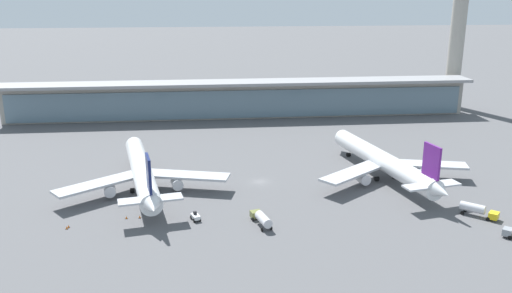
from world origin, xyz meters
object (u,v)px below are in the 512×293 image
(control_tower, at_px, (461,5))
(safety_cone_alpha, at_px, (191,216))
(airliner_centre_stand, at_px, (384,162))
(service_truck_under_wing_yellow, at_px, (477,210))
(safety_cone_echo, at_px, (126,217))
(service_truck_by_tail_olive, at_px, (262,218))
(safety_cone_charlie, at_px, (67,228))
(safety_cone_delta, at_px, (140,217))
(service_truck_near_nose_white, at_px, (196,217))
(safety_cone_bravo, at_px, (68,226))
(airliner_left_stand, at_px, (142,172))

(control_tower, height_order, safety_cone_alpha, control_tower)
(safety_cone_alpha, bearing_deg, airliner_centre_stand, 22.03)
(service_truck_under_wing_yellow, bearing_deg, safety_cone_alpha, 174.90)
(safety_cone_echo, bearing_deg, service_truck_by_tail_olive, -12.25)
(safety_cone_charlie, distance_m, safety_cone_delta, 16.13)
(service_truck_under_wing_yellow, bearing_deg, service_truck_by_tail_olive, 179.84)
(safety_cone_charlie, height_order, safety_cone_delta, same)
(service_truck_near_nose_white, height_order, control_tower, control_tower)
(control_tower, xyz_separation_m, safety_cone_echo, (-129.10, -109.28, -43.93))
(safety_cone_charlie, distance_m, safety_cone_echo, 13.19)
(airliner_centre_stand, height_order, safety_cone_bravo, airliner_centre_stand)
(airliner_left_stand, distance_m, safety_cone_bravo, 26.59)
(control_tower, relative_size, safety_cone_charlie, 116.40)
(airliner_centre_stand, distance_m, service_truck_by_tail_olive, 46.42)
(airliner_centre_stand, distance_m, service_truck_near_nose_white, 57.24)
(airliner_left_stand, xyz_separation_m, service_truck_near_nose_white, (14.03, -20.88, -4.04))
(control_tower, height_order, safety_cone_bravo, control_tower)
(control_tower, bearing_deg, safety_cone_delta, -139.10)
(safety_cone_charlie, relative_size, safety_cone_delta, 1.00)
(airliner_left_stand, xyz_separation_m, service_truck_under_wing_yellow, (79.56, -25.32, -3.21))
(service_truck_by_tail_olive, distance_m, safety_cone_alpha, 16.99)
(safety_cone_bravo, relative_size, safety_cone_echo, 1.00)
(airliner_left_stand, bearing_deg, service_truck_by_tail_olive, -41.07)
(airliner_left_stand, relative_size, safety_cone_echo, 83.35)
(service_truck_under_wing_yellow, relative_size, safety_cone_charlie, 11.23)
(airliner_centre_stand, relative_size, safety_cone_echo, 83.17)
(service_truck_near_nose_white, distance_m, safety_cone_alpha, 1.92)
(airliner_centre_stand, bearing_deg, safety_cone_delta, -162.48)
(service_truck_near_nose_white, bearing_deg, safety_cone_delta, 169.11)
(airliner_left_stand, relative_size, safety_cone_alpha, 83.35)
(safety_cone_charlie, bearing_deg, service_truck_under_wing_yellow, -1.55)
(airliner_left_stand, distance_m, safety_cone_charlie, 27.35)
(airliner_left_stand, distance_m, safety_cone_delta, 18.99)
(safety_cone_alpha, height_order, safety_cone_charlie, same)
(service_truck_under_wing_yellow, relative_size, safety_cone_delta, 11.23)
(safety_cone_echo, bearing_deg, service_truck_under_wing_yellow, -4.80)
(control_tower, distance_m, safety_cone_echo, 174.75)
(service_truck_by_tail_olive, xyz_separation_m, safety_cone_echo, (-30.85, 6.70, -1.39))
(service_truck_near_nose_white, xyz_separation_m, safety_cone_alpha, (-1.05, 1.51, -0.56))
(safety_cone_delta, distance_m, safety_cone_echo, 3.05)
(airliner_centre_stand, relative_size, service_truck_near_nose_white, 17.77)
(airliner_centre_stand, bearing_deg, service_truck_near_nose_white, -156.17)
(airliner_centre_stand, xyz_separation_m, safety_cone_bravo, (-80.47, -24.18, -4.60))
(service_truck_by_tail_olive, xyz_separation_m, safety_cone_charlie, (-43.32, 2.40, -1.39))
(airliner_left_stand, height_order, service_truck_near_nose_white, airliner_left_stand)
(service_truck_by_tail_olive, xyz_separation_m, safety_cone_alpha, (-15.91, 5.80, -1.39))
(airliner_left_stand, xyz_separation_m, safety_cone_alpha, (12.98, -19.37, -4.60))
(service_truck_under_wing_yellow, bearing_deg, safety_cone_bravo, 177.97)
(service_truck_under_wing_yellow, height_order, safety_cone_delta, service_truck_under_wing_yellow)
(airliner_centre_stand, xyz_separation_m, safety_cone_alpha, (-53.28, -21.56, -4.60))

